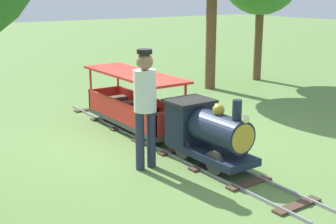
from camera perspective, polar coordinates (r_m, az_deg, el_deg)
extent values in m
plane|color=#608442|center=(7.35, -0.79, -3.86)|extent=(60.00, 60.00, 0.00)
cube|color=gray|center=(7.41, 0.88, -3.54)|extent=(0.03, 6.05, 0.04)
cube|color=gray|center=(7.18, -1.93, -4.16)|extent=(0.03, 6.05, 0.04)
cube|color=#4C3828|center=(9.51, -9.52, 0.35)|extent=(0.67, 0.14, 0.03)
cube|color=#4C3828|center=(8.85, -7.41, -0.64)|extent=(0.67, 0.14, 0.03)
cube|color=#4C3828|center=(8.21, -4.97, -1.79)|extent=(0.67, 0.14, 0.03)
cube|color=#4C3828|center=(7.60, -2.11, -3.13)|extent=(0.67, 0.14, 0.03)
cube|color=#4C3828|center=(7.00, 1.24, -4.69)|extent=(0.67, 0.14, 0.03)
cube|color=#4C3828|center=(6.45, 5.22, -6.51)|extent=(0.67, 0.14, 0.03)
cube|color=#4C3828|center=(5.93, 9.96, -8.62)|extent=(0.67, 0.14, 0.03)
cube|color=#4C3828|center=(5.47, 15.61, -11.02)|extent=(0.67, 0.14, 0.03)
cube|color=#192338|center=(6.38, 5.21, -4.85)|extent=(0.55, 1.40, 0.10)
cylinder|color=#192338|center=(6.13, 6.48, -2.28)|extent=(0.44, 0.85, 0.44)
cylinder|color=#B7932D|center=(5.83, 9.23, -3.26)|extent=(0.37, 0.02, 0.37)
cylinder|color=#192338|center=(5.83, 8.50, 0.28)|extent=(0.12, 0.12, 0.25)
sphere|color=#B7932D|center=(6.09, 6.25, 0.26)|extent=(0.16, 0.16, 0.16)
cube|color=#192338|center=(6.64, 2.65, -1.09)|extent=(0.55, 0.45, 0.55)
cube|color=black|center=(6.56, 2.68, 1.38)|extent=(0.63, 0.53, 0.04)
sphere|color=#F2EAB2|center=(5.74, 9.54, -0.87)|extent=(0.10, 0.10, 0.10)
cylinder|color=#2D2D2D|center=(6.28, 8.78, -5.41)|extent=(0.05, 0.32, 0.32)
cylinder|color=#2D2D2D|center=(6.01, 5.77, -6.25)|extent=(0.05, 0.32, 0.32)
cylinder|color=#2D2D2D|center=(6.77, 4.71, -3.77)|extent=(0.05, 0.32, 0.32)
cylinder|color=#2D2D2D|center=(6.52, 1.77, -4.47)|extent=(0.05, 0.32, 0.32)
cube|color=#3F3F3F|center=(7.97, -4.15, -1.05)|extent=(0.63, 2.25, 0.08)
cube|color=red|center=(8.07, -2.38, 0.74)|extent=(0.04, 2.25, 0.35)
cube|color=red|center=(7.78, -6.06, 0.14)|extent=(0.04, 2.25, 0.35)
cube|color=red|center=(7.02, 0.43, -1.38)|extent=(0.63, 0.04, 0.35)
cube|color=red|center=(8.86, -7.84, 1.89)|extent=(0.63, 0.04, 0.35)
cylinder|color=red|center=(7.16, 2.17, 0.58)|extent=(0.04, 0.04, 0.75)
cylinder|color=red|center=(6.84, -1.67, -0.09)|extent=(0.04, 0.04, 0.75)
cylinder|color=red|center=(8.92, -6.16, 3.35)|extent=(0.04, 0.04, 0.75)
cylinder|color=red|center=(8.67, -9.47, 2.90)|extent=(0.04, 0.04, 0.75)
cube|color=red|center=(7.79, -4.26, 4.69)|extent=(0.73, 2.35, 0.04)
cube|color=brown|center=(8.55, -6.68, 1.08)|extent=(0.47, 0.20, 0.24)
cube|color=brown|center=(8.14, -5.05, 0.42)|extent=(0.47, 0.20, 0.24)
cube|color=brown|center=(7.73, -3.25, -0.32)|extent=(0.47, 0.20, 0.24)
cube|color=brown|center=(7.33, -1.25, -1.13)|extent=(0.47, 0.20, 0.24)
cylinder|color=#262626|center=(7.46, 0.38, -2.30)|extent=(0.04, 0.24, 0.24)
cylinder|color=#262626|center=(7.23, -2.43, -2.87)|extent=(0.04, 0.24, 0.24)
cylinder|color=#262626|center=(8.74, -5.58, 0.20)|extent=(0.04, 0.24, 0.24)
cylinder|color=#262626|center=(8.55, -8.10, -0.22)|extent=(0.04, 0.24, 0.24)
cylinder|color=#282D47|center=(6.27, -2.08, -3.33)|extent=(0.12, 0.12, 0.80)
cylinder|color=#282D47|center=(6.18, -3.48, -3.62)|extent=(0.12, 0.12, 0.80)
cylinder|color=white|center=(6.05, -2.85, 2.61)|extent=(0.30, 0.30, 0.55)
sphere|color=#936B4C|center=(5.98, -2.90, 6.22)|extent=(0.22, 0.22, 0.22)
cylinder|color=black|center=(5.96, -2.91, 7.46)|extent=(0.20, 0.20, 0.06)
cylinder|color=brown|center=(11.32, 5.32, 9.26)|extent=(0.25, 0.25, 2.55)
cylinder|color=brown|center=(12.68, 11.07, 8.45)|extent=(0.21, 0.21, 2.03)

